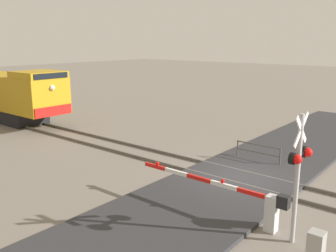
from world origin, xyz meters
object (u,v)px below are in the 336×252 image
(crossing_signal, at_px, (299,165))
(crossing_gate, at_px, (250,201))
(guard_railing, at_px, (258,151))
(utility_cabinet, at_px, (315,251))

(crossing_signal, bearing_deg, crossing_gate, 82.05)
(crossing_gate, relative_size, guard_railing, 2.50)
(crossing_gate, height_order, guard_railing, crossing_gate)
(crossing_signal, xyz_separation_m, utility_cabinet, (-1.02, -0.96, -1.90))
(crossing_gate, distance_m, guard_railing, 6.62)
(crossing_signal, bearing_deg, guard_railing, 33.79)
(crossing_signal, bearing_deg, utility_cabinet, -136.57)
(utility_cabinet, relative_size, guard_railing, 0.47)
(crossing_signal, distance_m, crossing_gate, 2.26)
(crossing_signal, height_order, utility_cabinet, crossing_signal)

